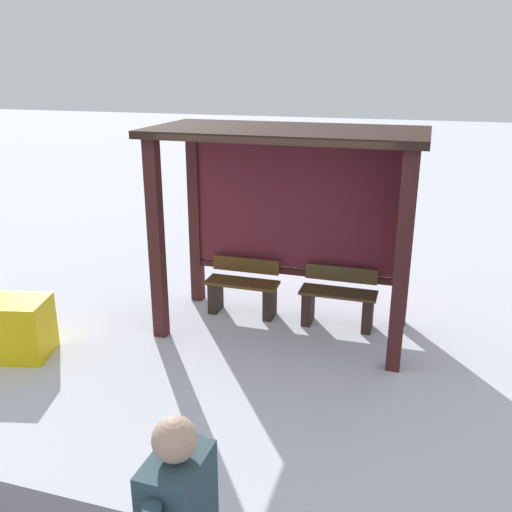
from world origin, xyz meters
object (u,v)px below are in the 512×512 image
bus_shelter (299,188)px  bench_left_inside (243,290)px  grit_bin (18,328)px  bench_center_inside (338,301)px

bus_shelter → bench_left_inside: size_ratio=3.26×
bus_shelter → grit_bin: (-2.86, -1.75, -1.46)m
bench_center_inside → grit_bin: size_ratio=1.38×
bus_shelter → bench_center_inside: (0.53, 0.10, -1.46)m
grit_bin → bus_shelter: bearing=31.5°
bus_shelter → grit_bin: bus_shelter is taller
bench_center_inside → grit_bin: bearing=-151.3°
bus_shelter → bench_center_inside: bearing=10.9°
bench_left_inside → grit_bin: size_ratio=1.38×
bus_shelter → grit_bin: bearing=-148.5°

